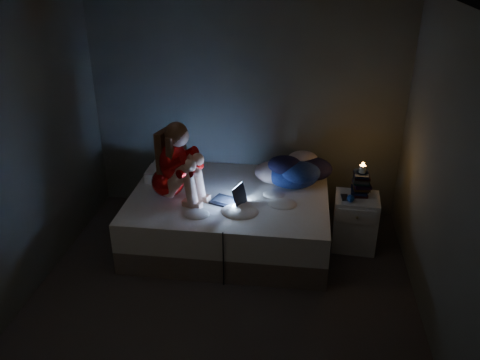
% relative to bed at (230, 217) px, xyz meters
% --- Properties ---
extents(floor, '(3.60, 3.80, 0.02)m').
position_rel_bed_xyz_m(floor, '(0.08, -1.10, -0.30)').
color(floor, '#3A3331').
rests_on(floor, ground).
extents(ceiling, '(3.60, 3.80, 0.02)m').
position_rel_bed_xyz_m(ceiling, '(0.08, -1.10, 2.32)').
color(ceiling, silver).
rests_on(ceiling, ground).
extents(wall_back, '(3.60, 0.02, 2.60)m').
position_rel_bed_xyz_m(wall_back, '(0.08, 0.81, 1.01)').
color(wall_back, '#53574F').
rests_on(wall_back, ground).
extents(wall_front, '(3.60, 0.02, 2.60)m').
position_rel_bed_xyz_m(wall_front, '(0.08, -3.01, 1.01)').
color(wall_front, '#53574F').
rests_on(wall_front, ground).
extents(wall_left, '(0.02, 3.80, 2.60)m').
position_rel_bed_xyz_m(wall_left, '(-1.73, -1.10, 1.01)').
color(wall_left, '#53574F').
rests_on(wall_left, ground).
extents(wall_right, '(0.02, 3.80, 2.60)m').
position_rel_bed_xyz_m(wall_right, '(1.89, -1.10, 1.01)').
color(wall_right, '#53574F').
rests_on(wall_right, ground).
extents(bed, '(2.10, 1.57, 0.58)m').
position_rel_bed_xyz_m(bed, '(0.00, 0.00, 0.00)').
color(bed, beige).
rests_on(bed, ground).
extents(pillow, '(0.43, 0.31, 0.12)m').
position_rel_bed_xyz_m(pillow, '(-0.76, 0.26, 0.35)').
color(pillow, silver).
rests_on(pillow, bed).
extents(woman, '(0.61, 0.49, 0.86)m').
position_rel_bed_xyz_m(woman, '(-0.62, -0.15, 0.72)').
color(woman, '#A21116').
rests_on(woman, bed).
extents(laptop, '(0.39, 0.34, 0.24)m').
position_rel_bed_xyz_m(laptop, '(0.01, -0.19, 0.41)').
color(laptop, black).
rests_on(laptop, bed).
extents(clothes_pile, '(0.71, 0.63, 0.37)m').
position_rel_bed_xyz_m(clothes_pile, '(0.66, 0.33, 0.47)').
color(clothes_pile, navy).
rests_on(clothes_pile, bed).
extents(nightstand, '(0.48, 0.43, 0.60)m').
position_rel_bed_xyz_m(nightstand, '(1.35, 0.05, 0.01)').
color(nightstand, beige).
rests_on(nightstand, ground).
extents(book_stack, '(0.19, 0.25, 0.27)m').
position_rel_bed_xyz_m(book_stack, '(1.38, 0.13, 0.45)').
color(book_stack, black).
rests_on(book_stack, nightstand).
extents(candle, '(0.07, 0.07, 0.08)m').
position_rel_bed_xyz_m(candle, '(1.38, 0.13, 0.63)').
color(candle, beige).
rests_on(candle, book_stack).
extents(phone, '(0.09, 0.15, 0.01)m').
position_rel_bed_xyz_m(phone, '(1.22, 0.01, 0.32)').
color(phone, black).
rests_on(phone, nightstand).
extents(blue_orb, '(0.08, 0.08, 0.08)m').
position_rel_bed_xyz_m(blue_orb, '(1.27, -0.07, 0.35)').
color(blue_orb, navy).
rests_on(blue_orb, nightstand).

